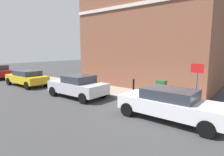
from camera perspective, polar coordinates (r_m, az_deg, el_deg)
The scene contains 9 objects.
ground at distance 10.16m, azimuth 11.38°, elevation -9.27°, with size 80.00×80.00×0.00m, color #38383A.
sidewalk at distance 15.08m, azimuth -5.82°, elevation -2.96°, with size 2.58×30.00×0.15m, color gray.
corner_building at distance 16.96m, azimuth 11.50°, elevation 13.31°, with size 6.44×10.79×9.06m.
car_white at distance 8.70m, azimuth 17.11°, elevation -7.43°, with size 1.93×4.54×1.40m.
car_silver at distance 12.47m, azimuth -10.34°, elevation -2.36°, with size 1.98×4.00×1.45m.
car_yellow at distance 17.69m, azimuth -24.44°, elevation 0.14°, with size 1.86×4.28×1.34m.
utility_cabinet at distance 11.54m, azimuth 14.65°, elevation -3.71°, with size 0.46×0.61×1.15m.
bollard_near_cabinet at distance 12.53m, azimuth 6.55°, elevation -2.41°, with size 0.14×0.14×1.04m.
street_sign at distance 10.01m, azimuth 24.32°, elevation -0.35°, with size 0.08×0.60×2.30m.
Camera 1 is at (-8.64, -4.35, 3.09)m, focal length 30.12 mm.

